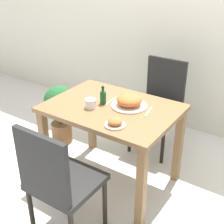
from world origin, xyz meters
TOP-DOWN VIEW (x-y plane):
  - ground_plane at (0.00, 0.00)m, footprint 16.00×16.00m
  - wall_back at (0.00, 1.29)m, footprint 8.00×0.05m
  - dining_table at (0.00, 0.00)m, footprint 1.02×0.74m
  - chair_near at (0.07, -0.72)m, footprint 0.42×0.42m
  - chair_far at (0.07, 0.73)m, footprint 0.42×0.42m
  - food_plate at (0.11, 0.07)m, footprint 0.28×0.28m
  - side_plate at (0.19, -0.25)m, footprint 0.15×0.15m
  - drink_cup at (-0.12, -0.11)m, footprint 0.08×0.08m
  - sauce_bottle at (-0.09, 0.00)m, footprint 0.05×0.05m
  - fork_utensil at (-0.06, 0.07)m, footprint 0.02×0.18m
  - spoon_utensil at (0.28, 0.07)m, footprint 0.04×0.17m
  - potted_plant_left at (-0.80, 0.24)m, footprint 0.32×0.32m

SIDE VIEW (x-z plane):
  - ground_plane at x=0.00m, z-range 0.00..0.00m
  - potted_plant_left at x=-0.80m, z-range 0.07..0.70m
  - chair_near at x=0.07m, z-range 0.06..0.97m
  - chair_far at x=0.07m, z-range 0.06..0.97m
  - dining_table at x=0.00m, z-range 0.25..0.97m
  - fork_utensil at x=-0.06m, z-range 0.72..0.73m
  - spoon_utensil at x=0.28m, z-range 0.72..0.73m
  - side_plate at x=0.19m, z-range 0.72..0.78m
  - drink_cup at x=-0.12m, z-range 0.72..0.80m
  - food_plate at x=0.11m, z-range 0.72..0.82m
  - sauce_bottle at x=-0.09m, z-range 0.71..0.86m
  - wall_back at x=0.00m, z-range 0.00..2.60m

